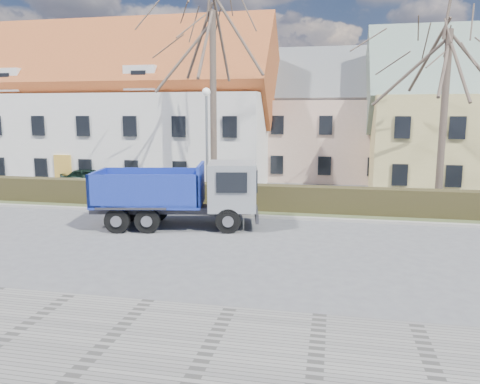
% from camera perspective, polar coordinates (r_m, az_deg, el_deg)
% --- Properties ---
extents(ground, '(120.00, 120.00, 0.00)m').
position_cam_1_polar(ground, '(18.26, -3.82, -6.08)').
color(ground, '#4F5052').
extents(sidewalk_near, '(80.00, 5.00, 0.08)m').
position_cam_1_polar(sidewalk_near, '(10.82, -16.34, -17.67)').
color(sidewalk_near, slate).
rests_on(sidewalk_near, ground).
extents(curb_far, '(80.00, 0.30, 0.12)m').
position_cam_1_polar(curb_far, '(22.58, -0.74, -2.85)').
color(curb_far, gray).
rests_on(curb_far, ground).
extents(grass_strip, '(80.00, 3.00, 0.10)m').
position_cam_1_polar(grass_strip, '(24.11, 0.06, -2.07)').
color(grass_strip, '#3A4426').
rests_on(grass_strip, ground).
extents(hedge, '(60.00, 0.90, 1.30)m').
position_cam_1_polar(hedge, '(23.81, -0.03, -0.75)').
color(hedge, '#2C2716').
rests_on(hedge, ground).
extents(building_white, '(26.80, 10.80, 9.50)m').
position_cam_1_polar(building_white, '(37.39, -16.94, 8.92)').
color(building_white, silver).
rests_on(building_white, ground).
extents(building_pink, '(10.80, 8.80, 8.00)m').
position_cam_1_polar(building_pink, '(36.96, 10.54, 8.01)').
color(building_pink, '#CDA691').
rests_on(building_pink, ground).
extents(tree_1, '(9.20, 9.20, 12.65)m').
position_cam_1_polar(tree_1, '(26.34, -3.29, 12.63)').
color(tree_1, '#4B3D33').
rests_on(tree_1, ground).
extents(tree_2, '(8.00, 8.00, 11.00)m').
position_cam_1_polar(tree_2, '(26.00, 23.69, 10.07)').
color(tree_2, '#4B3D33').
rests_on(tree_2, ground).
extents(dump_truck, '(7.72, 4.08, 2.93)m').
position_cam_1_polar(dump_truck, '(20.53, -8.40, -0.21)').
color(dump_truck, navy).
rests_on(dump_truck, ground).
extents(streetlight, '(0.49, 0.49, 6.31)m').
position_cam_1_polar(streetlight, '(24.92, -4.05, 5.50)').
color(streetlight, gray).
rests_on(streetlight, ground).
extents(cart_frame, '(0.83, 0.65, 0.67)m').
position_cam_1_polar(cart_frame, '(22.99, -11.82, -2.13)').
color(cart_frame, silver).
rests_on(cart_frame, ground).
extents(parked_car_a, '(4.08, 1.69, 1.38)m').
position_cam_1_polar(parked_car_a, '(32.31, -17.63, 1.61)').
color(parked_car_a, black).
rests_on(parked_car_a, ground).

